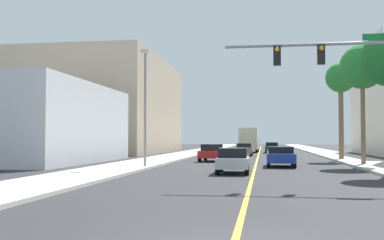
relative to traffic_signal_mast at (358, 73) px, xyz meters
The scene contains 16 objects.
ground 30.11m from the traffic_signal_mast, 98.75° to the left, with size 192.00×192.00×0.00m, color #2D2D30.
sidewalk_left 32.45m from the traffic_signal_mast, 113.76° to the left, with size 3.87×168.00×0.15m, color beige.
sidewalk_right 30.01m from the traffic_signal_mast, 82.45° to the left, with size 3.87×168.00×0.15m, color beige.
lane_marking_center 30.11m from the traffic_signal_mast, 98.75° to the left, with size 0.16×144.00×0.01m, color yellow.
building_left_near 29.47m from the traffic_signal_mast, 149.23° to the left, with size 16.48×17.71×6.26m, color silver.
building_left_far 48.11m from the traffic_signal_mast, 122.20° to the left, with size 17.15×27.03×12.34m, color tan.
traffic_signal_mast is the anchor object (origin of this frame).
street_lamp 14.48m from the traffic_signal_mast, 142.65° to the left, with size 0.56×0.28×7.53m.
palm_mid 14.28m from the traffic_signal_mast, 77.83° to the left, with size 3.14×3.14×8.41m.
palm_far 22.26m from the traffic_signal_mast, 82.78° to the left, with size 2.63×2.63×8.43m.
car_gray 31.92m from the traffic_signal_mast, 100.99° to the left, with size 1.80×3.85×1.37m.
car_green 41.81m from the traffic_signal_mast, 93.96° to the left, with size 1.82×4.33×1.39m.
car_red 20.68m from the traffic_signal_mast, 113.87° to the left, with size 1.97×4.14×1.44m.
car_blue 12.92m from the traffic_signal_mast, 103.12° to the left, with size 1.95×4.43×1.36m.
car_silver 8.75m from the traffic_signal_mast, 136.20° to the left, with size 1.82×3.86×1.40m.
delivery_truck 44.26m from the traffic_signal_mast, 97.60° to the left, with size 2.60×7.46×3.29m.
Camera 1 is at (0.54, -8.07, 1.95)m, focal length 44.03 mm.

